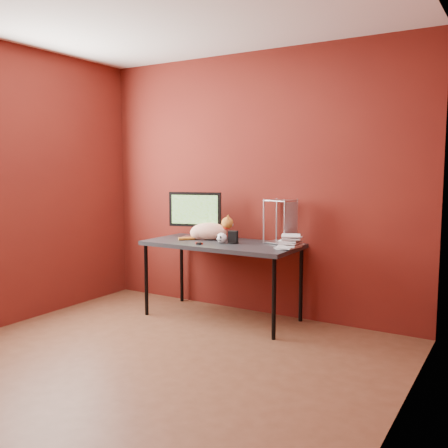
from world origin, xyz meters
The scene contains 11 objects.
room centered at (0.00, 0.00, 1.45)m, with size 3.52×3.52×2.61m.
desk centered at (-0.15, 1.37, 0.70)m, with size 1.50×0.70×0.75m.
monitor centered at (-0.52, 1.46, 1.01)m, with size 0.53×0.24×0.47m.
cat centered at (-0.35, 1.46, 0.84)m, with size 0.48×0.37×0.26m.
skull_mug centered at (-0.12, 1.32, 0.80)m, with size 0.10×0.10×0.10m.
speaker centered at (-0.02, 1.37, 0.81)m, with size 0.10×0.10×0.12m.
book_stack centered at (0.48, 1.38, 1.42)m, with size 0.24×0.27×1.34m.
wire_rack centered at (0.36, 1.60, 0.96)m, with size 0.28×0.25×0.42m.
pocket_knife centered at (-0.28, 1.17, 0.76)m, with size 0.08×0.02×0.02m, color #AE1B0D.
black_gadget centered at (-0.26, 1.13, 0.76)m, with size 0.05×0.03×0.02m, color black.
washer centered at (-0.28, 1.16, 0.75)m, with size 0.05×0.05×0.00m, color #A4A4A9.
Camera 1 is at (2.32, -2.70, 1.47)m, focal length 40.00 mm.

